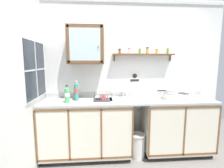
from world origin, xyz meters
name	(u,v)px	position (x,y,z in m)	size (l,w,h in m)	color
floor	(131,165)	(0.00, 0.00, 0.00)	(5.84, 5.84, 0.00)	slate
back_wall	(126,76)	(0.00, 0.61, 1.33)	(3.44, 0.07, 2.65)	white
side_wall_left	(17,84)	(-1.45, -0.31, 1.32)	(0.05, 3.38, 2.65)	white
lower_cabinet_run	(87,130)	(-0.69, 0.30, 0.47)	(1.45, 0.57, 0.94)	black
lower_cabinet_run_right	(176,127)	(0.84, 0.30, 0.47)	(1.15, 0.57, 0.94)	black
countertop	(128,101)	(0.00, 0.30, 0.95)	(2.80, 0.59, 0.03)	#B2B2AD
backsplash	(126,94)	(0.00, 0.57, 1.01)	(2.80, 0.02, 0.08)	#B2B2AD
sink	(125,100)	(-0.05, 0.34, 0.96)	(0.52, 0.43, 0.40)	silver
hot_plate_stove	(177,96)	(0.83, 0.30, 1.01)	(0.47, 0.28, 0.09)	silver
saucepan	(171,91)	(0.71, 0.32, 1.10)	(0.35, 0.22, 0.07)	silver
bottle_soda_green_0	(67,95)	(-0.97, 0.18, 1.09)	(0.08, 0.08, 0.27)	#4CB266
bottle_detergent_teal_1	(76,91)	(-0.84, 0.31, 1.12)	(0.06, 0.06, 0.32)	teal
bottle_juice_amber_2	(76,92)	(-0.87, 0.41, 1.10)	(0.07, 0.07, 0.29)	gold
dish_rack	(102,98)	(-0.43, 0.31, 1.01)	(0.31, 0.26, 0.17)	#333338
mug	(103,97)	(-0.42, 0.29, 1.02)	(0.13, 0.09, 0.11)	#B24C47
wall_cabinet	(86,45)	(-0.69, 0.44, 1.86)	(0.58, 0.31, 0.61)	brown
spice_shelf	(144,54)	(0.29, 0.51, 1.72)	(1.06, 0.14, 0.23)	brown
warning_sign	(135,78)	(0.16, 0.58, 1.31)	(0.19, 0.01, 0.23)	silver
window	(35,70)	(-1.42, 0.19, 1.47)	(0.03, 0.80, 0.86)	#262D38
trash_bin	(138,145)	(0.15, 0.21, 0.21)	(0.26, 0.26, 0.41)	silver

